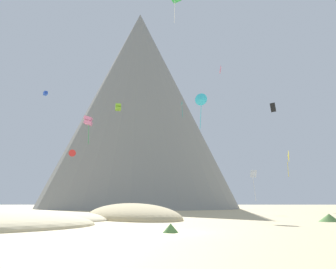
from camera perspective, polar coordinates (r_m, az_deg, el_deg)
The scene contains 17 objects.
ground_plane at distance 26.87m, azimuth 0.23°, elevation -13.95°, with size 400.00×400.00×0.00m, color #C6B284.
dune_foreground_left at distance 47.42m, azimuth -5.32°, elevation -12.02°, with size 18.86×9.47×3.60m, color #C6B284.
dune_foreground_right at distance 46.91m, azimuth -17.15°, elevation -11.67°, with size 16.70×13.49×1.90m, color beige.
bush_low_patch at distance 43.49m, azimuth 22.25°, elevation -11.06°, with size 2.10×2.10×0.80m, color #568442.
bush_mid_center at distance 41.64m, azimuth -1.86°, elevation -12.11°, with size 1.47×1.47×0.42m, color #668C4C.
bush_far_left at distance 26.47m, azimuth 0.38°, elevation -13.36°, with size 1.05×1.05×0.60m, color #477238.
rock_massif at distance 116.51m, azimuth -3.61°, elevation 2.64°, with size 78.93×78.93×58.53m.
kite_rainbow_high at distance 75.57m, azimuth 7.59°, elevation 9.26°, with size 0.50×1.00×1.42m.
kite_teal_mid at distance 87.64m, azimuth 2.04°, elevation 4.45°, with size 0.40×1.30×3.82m.
kite_lime_mid at distance 88.59m, azimuth -7.21°, elevation 3.94°, with size 1.39×1.46×1.50m.
kite_black_mid at distance 60.90m, azimuth 14.92°, elevation 3.80°, with size 0.88×0.36×1.46m.
kite_yellow_low at distance 83.21m, azimuth 16.97°, elevation -3.04°, with size 0.83×2.33×5.34m.
kite_red_low at distance 84.26m, azimuth -13.67°, elevation -2.61°, with size 1.56×0.84×1.51m.
kite_cyan_mid at distance 55.25m, azimuth 4.76°, elevation 5.05°, with size 1.72×0.97×5.09m.
kite_white_low at distance 65.23m, azimuth 12.27°, elevation -6.11°, with size 1.13×0.85×5.03m.
kite_pink_mid at distance 74.46m, azimuth -11.47°, elevation 1.95°, with size 1.56×1.45×5.22m.
kite_blue_mid at distance 89.74m, azimuth -17.29°, elevation 5.71°, with size 1.09×1.09×0.96m.
Camera 1 is at (-1.13, -26.77, 2.04)m, focal length 42.19 mm.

